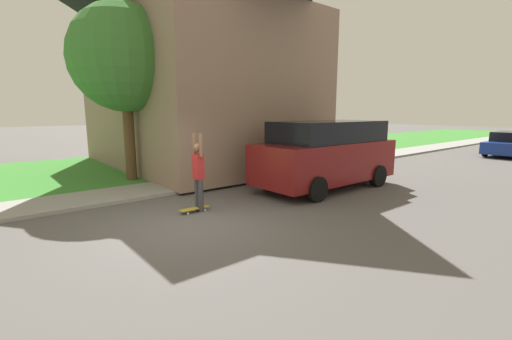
# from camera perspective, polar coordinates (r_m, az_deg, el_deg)

# --- Properties ---
(ground_plane) EXTENTS (120.00, 120.00, 0.00)m
(ground_plane) POSITION_cam_1_polar(r_m,az_deg,el_deg) (7.76, -10.85, -8.88)
(ground_plane) COLOR #54514F
(lawn) EXTENTS (10.00, 80.00, 0.08)m
(lawn) POSITION_cam_1_polar(r_m,az_deg,el_deg) (17.48, -6.19, 1.77)
(lawn) COLOR #387F2D
(lawn) RESTS_ON ground_plane
(sidewalk) EXTENTS (1.80, 80.00, 0.10)m
(sidewalk) POSITION_cam_1_polar(r_m,az_deg,el_deg) (14.04, 3.71, -0.12)
(sidewalk) COLOR gray
(sidewalk) RESTS_ON ground_plane
(house) EXTENTS (11.01, 7.87, 9.38)m
(house) POSITION_cam_1_polar(r_m,az_deg,el_deg) (16.30, -10.09, 18.48)
(house) COLOR #89705B
(house) RESTS_ON lawn
(lawn_tree_near) EXTENTS (3.58, 3.58, 5.92)m
(lawn_tree_near) POSITION_cam_1_polar(r_m,az_deg,el_deg) (12.77, -21.08, 16.94)
(lawn_tree_near) COLOR brown
(lawn_tree_near) RESTS_ON lawn
(suv_parked) EXTENTS (2.15, 4.93, 2.15)m
(suv_parked) POSITION_cam_1_polar(r_m,az_deg,el_deg) (11.17, 11.66, 2.73)
(suv_parked) COLOR maroon
(suv_parked) RESTS_ON ground_plane
(skateboarder) EXTENTS (0.41, 0.22, 1.93)m
(skateboarder) POSITION_cam_1_polar(r_m,az_deg,el_deg) (8.49, -9.58, -0.26)
(skateboarder) COLOR #38383D
(skateboarder) RESTS_ON ground_plane
(skateboard) EXTENTS (0.22, 0.77, 0.10)m
(skateboard) POSITION_cam_1_polar(r_m,az_deg,el_deg) (8.63, -10.17, -6.38)
(skateboard) COLOR #A89323
(skateboard) RESTS_ON ground_plane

